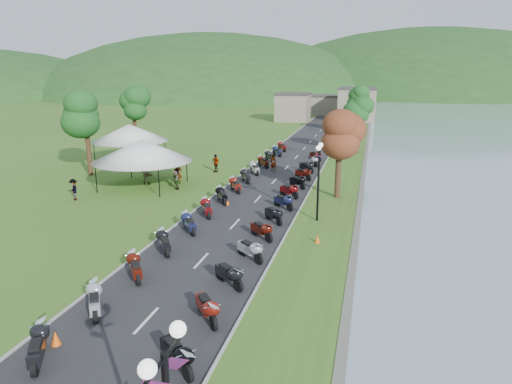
# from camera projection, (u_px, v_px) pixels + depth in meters

# --- Properties ---
(road) EXTENTS (7.00, 120.00, 0.02)m
(road) POSITION_uv_depth(u_px,v_px,m) (296.00, 157.00, 51.60)
(road) COLOR #28282A
(road) RESTS_ON ground
(hills_backdrop) EXTENTS (360.00, 120.00, 76.00)m
(hills_backdrop) POSITION_uv_depth(u_px,v_px,m) (356.00, 93.00, 201.39)
(hills_backdrop) COLOR #285621
(hills_backdrop) RESTS_ON ground
(far_building) EXTENTS (18.00, 16.00, 5.00)m
(far_building) POSITION_uv_depth(u_px,v_px,m) (323.00, 106.00, 93.56)
(far_building) COLOR gray
(far_building) RESTS_ON ground
(moto_row_left) EXTENTS (2.60, 51.67, 1.10)m
(moto_row_left) POSITION_uv_depth(u_px,v_px,m) (215.00, 202.00, 32.17)
(moto_row_left) COLOR #331411
(moto_row_left) RESTS_ON ground
(moto_row_right) EXTENTS (2.60, 39.45, 1.10)m
(moto_row_right) POSITION_uv_depth(u_px,v_px,m) (283.00, 201.00, 32.26)
(moto_row_right) COLOR #331411
(moto_row_right) RESTS_ON ground
(vendor_tent_main) EXTENTS (5.48, 5.48, 4.00)m
(vendor_tent_main) POSITION_uv_depth(u_px,v_px,m) (143.00, 163.00, 38.06)
(vendor_tent_main) COLOR white
(vendor_tent_main) RESTS_ON ground
(vendor_tent_side) EXTENTS (5.39, 5.39, 4.00)m
(vendor_tent_side) POSITION_uv_depth(u_px,v_px,m) (130.00, 143.00, 48.72)
(vendor_tent_side) COLOR white
(vendor_tent_side) RESTS_ON ground
(tree_park_left) EXTENTS (3.34, 3.34, 9.29)m
(tree_park_left) POSITION_uv_depth(u_px,v_px,m) (86.00, 125.00, 41.60)
(tree_park_left) COLOR #205F21
(tree_park_left) RESTS_ON ground
(tree_lakeside) EXTENTS (2.89, 2.89, 8.02)m
(tree_lakeside) POSITION_uv_depth(u_px,v_px,m) (339.00, 146.00, 34.25)
(tree_lakeside) COLOR #205F21
(tree_lakeside) RESTS_ON ground
(pedestrian_a) EXTENTS (0.81, 0.75, 1.79)m
(pedestrian_a) POSITION_uv_depth(u_px,v_px,m) (179.00, 184.00, 39.52)
(pedestrian_a) COLOR slate
(pedestrian_a) RESTS_ON ground
(pedestrian_b) EXTENTS (0.90, 0.50, 1.84)m
(pedestrian_b) POSITION_uv_depth(u_px,v_px,m) (146.00, 184.00, 39.34)
(pedestrian_b) COLOR slate
(pedestrian_b) RESTS_ON ground
(pedestrian_c) EXTENTS (1.07, 1.04, 1.64)m
(pedestrian_c) POSITION_uv_depth(u_px,v_px,m) (75.00, 200.00, 34.55)
(pedestrian_c) COLOR slate
(pedestrian_c) RESTS_ON ground
(traffic_cone_near) EXTENTS (0.36, 0.36, 0.56)m
(traffic_cone_near) POSITION_uv_depth(u_px,v_px,m) (56.00, 338.00, 16.25)
(traffic_cone_near) COLOR #F2590C
(traffic_cone_near) RESTS_ON ground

